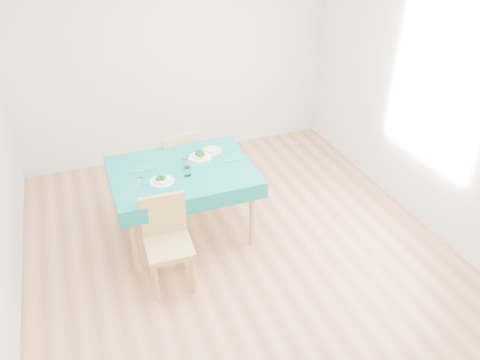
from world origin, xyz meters
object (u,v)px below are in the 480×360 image
object	(u,v)px
table	(184,202)
chair_near	(168,241)
bowl_near	(162,179)
chair_far	(175,152)
side_plate	(211,151)
bowl_far	(200,155)

from	to	relation	value
table	chair_near	xyz separation A→B (m)	(-0.31, -0.68, 0.12)
bowl_near	table	bearing A→B (deg)	34.44
chair_far	side_plate	distance (m)	0.60
table	chair_near	distance (m)	0.76
chair_far	bowl_near	distance (m)	0.97
table	chair_far	xyz separation A→B (m)	(0.09, 0.73, 0.18)
table	side_plate	size ratio (longest dim) A/B	6.05
chair_near	side_plate	bearing A→B (deg)	55.77
table	bowl_far	distance (m)	0.50
bowl_far	side_plate	distance (m)	0.17
chair_near	side_plate	distance (m)	1.18
chair_near	bowl_far	bearing A→B (deg)	59.43
chair_near	chair_far	distance (m)	1.47
chair_near	bowl_near	world-z (taller)	chair_near
chair_far	bowl_far	bearing A→B (deg)	90.25
table	side_plate	world-z (taller)	side_plate
chair_near	chair_far	size ratio (longest dim) A/B	0.89
table	bowl_near	world-z (taller)	bowl_near
chair_near	chair_far	bearing A→B (deg)	76.28
table	bowl_far	bearing A→B (deg)	34.61
side_plate	table	bearing A→B (deg)	-146.72
table	bowl_far	size ratio (longest dim) A/B	5.92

